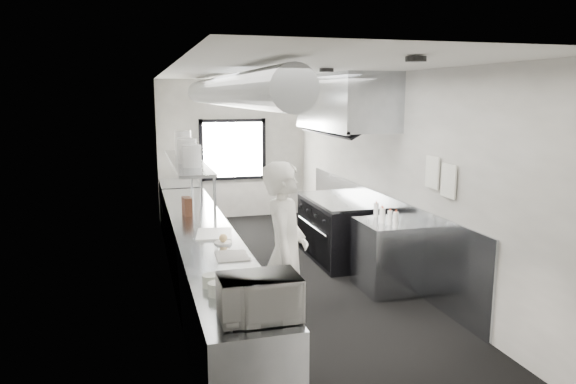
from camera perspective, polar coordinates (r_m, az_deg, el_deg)
floor at (r=7.47m, az=-0.27°, el=-9.28°), size 3.00×8.00×0.01m
ceiling at (r=7.04m, az=-0.29°, el=12.72°), size 3.00×8.00×0.01m
wall_back at (r=11.00m, az=-5.88°, el=4.50°), size 3.00×0.02×2.80m
wall_front at (r=3.53m, az=17.55°, el=-8.40°), size 3.00×0.02×2.80m
wall_left at (r=6.88m, az=-12.41°, el=0.84°), size 0.02×8.00×2.80m
wall_right at (r=7.65m, az=10.61°, el=1.85°), size 0.02×8.00×2.80m
wall_cladding at (r=8.08m, az=9.34°, el=-3.83°), size 0.03×5.50×1.10m
hvac_duct at (r=7.28m, az=-6.56°, el=10.61°), size 0.40×6.40×0.40m
service_window at (r=10.96m, az=-5.85°, el=4.48°), size 1.36×0.05×1.25m
exhaust_hood at (r=8.05m, az=6.00°, el=9.45°), size 0.81×2.20×0.88m
prep_counter at (r=6.65m, az=-8.78°, el=-7.81°), size 0.70×6.00×0.90m
pass_shelf at (r=7.87m, az=-10.65°, el=3.06°), size 0.45×3.00×0.68m
range at (r=8.28m, az=5.37°, el=-3.95°), size 0.88×1.60×0.94m
bottle_station at (r=7.10m, az=10.32°, el=-6.68°), size 0.65×0.80×0.90m
far_work_table at (r=10.21m, az=-11.36°, el=-1.49°), size 0.70×1.20×0.90m
notice_sheet_a at (r=6.57m, az=15.06°, el=2.05°), size 0.02×0.28×0.38m
notice_sheet_b at (r=6.28m, az=16.67°, el=1.14°), size 0.02×0.28×0.38m
line_cook at (r=5.33m, az=-0.27°, el=-6.79°), size 0.67×0.80×1.87m
microwave at (r=3.96m, az=-3.11°, el=-11.09°), size 0.54×0.41×0.32m
deli_tub_a at (r=4.45m, az=-7.53°, el=-10.16°), size 0.19×0.19×0.11m
deli_tub_b at (r=4.65m, az=-8.17°, el=-9.30°), size 0.17×0.17×0.11m
newspaper at (r=5.47m, az=-5.95°, el=-6.75°), size 0.34×0.41×0.01m
small_plate at (r=5.93m, az=-6.87°, el=-5.36°), size 0.23×0.23×0.02m
pastry at (r=5.92m, az=-6.88°, el=-4.86°), size 0.09×0.09×0.09m
cutting_board at (r=6.31m, az=-7.81°, el=-4.43°), size 0.49×0.60×0.02m
knife_block at (r=7.34m, az=-10.66°, el=-1.50°), size 0.13×0.24×0.25m
plate_stack_a at (r=7.11m, az=-10.16°, el=3.78°), size 0.32×0.32×0.29m
plate_stack_b at (r=7.52m, az=-10.63°, el=4.29°), size 0.28×0.28×0.34m
plate_stack_c at (r=8.08m, az=-10.92°, el=4.58°), size 0.23×0.23×0.31m
plate_stack_d at (r=8.59m, az=-11.08°, el=5.17°), size 0.33×0.33×0.38m
squeeze_bottle_a at (r=6.70m, az=11.36°, el=-2.90°), size 0.08×0.08×0.19m
squeeze_bottle_b at (r=6.83m, az=10.75°, el=-2.69°), size 0.08×0.08×0.18m
squeeze_bottle_c at (r=6.89m, az=10.01°, el=-2.49°), size 0.07×0.07×0.19m
squeeze_bottle_d at (r=7.05m, az=9.92°, el=-2.27°), size 0.07×0.07×0.17m
squeeze_bottle_e at (r=7.21m, az=9.33°, el=-1.90°), size 0.07×0.07×0.19m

